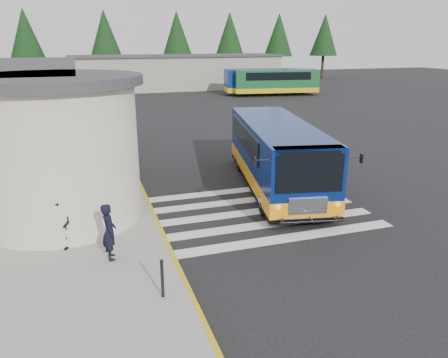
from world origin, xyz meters
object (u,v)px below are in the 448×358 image
object	(u,v)px
far_bus_b	(275,81)
transit_bus	(276,157)
pedestrian_b	(61,224)
pedestrian_a	(109,232)
far_bus_a	(267,80)
bollard	(162,279)

from	to	relation	value
far_bus_b	transit_bus	bearing A→B (deg)	163.82
pedestrian_b	pedestrian_a	bearing A→B (deg)	28.96
transit_bus	pedestrian_a	xyz separation A→B (m)	(-7.20, -4.68, -0.35)
pedestrian_b	far_bus_a	xyz separation A→B (m)	(21.49, 34.36, 0.71)
far_bus_b	far_bus_a	bearing A→B (deg)	38.13
pedestrian_b	bollard	world-z (taller)	pedestrian_b
bollard	far_bus_a	size ratio (longest dim) A/B	0.10
transit_bus	far_bus_a	xyz separation A→B (m)	(13.00, 30.78, 0.29)
transit_bus	far_bus_a	distance (m)	33.41
pedestrian_a	far_bus_a	size ratio (longest dim) A/B	0.16
pedestrian_a	bollard	distance (m)	2.60
pedestrian_a	far_bus_b	xyz separation A→B (m)	(20.78, 34.44, 0.63)
pedestrian_b	bollard	distance (m)	4.18
transit_bus	pedestrian_a	distance (m)	8.59
pedestrian_a	bollard	bearing A→B (deg)	-159.36
pedestrian_a	transit_bus	bearing A→B (deg)	-59.68
transit_bus	far_bus_b	size ratio (longest dim) A/B	1.02
transit_bus	far_bus_b	bearing A→B (deg)	76.90
bollard	pedestrian_a	bearing A→B (deg)	113.38
transit_bus	pedestrian_a	bearing A→B (deg)	-135.50
bollard	far_bus_b	bearing A→B (deg)	61.77
pedestrian_a	pedestrian_b	world-z (taller)	pedestrian_a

